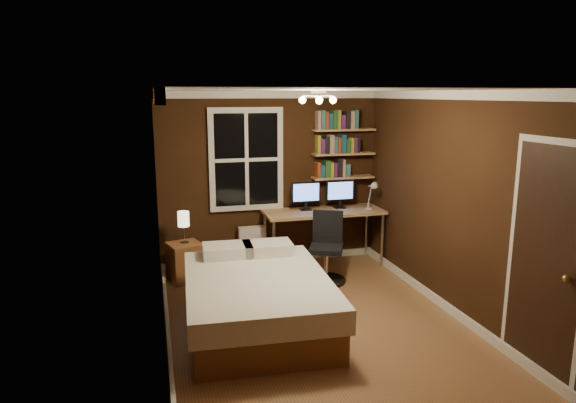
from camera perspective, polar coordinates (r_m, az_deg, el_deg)
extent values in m
plane|color=brown|center=(5.86, 2.77, -12.98)|extent=(4.20, 4.20, 0.00)
cube|color=black|center=(7.44, -2.02, 2.50)|extent=(3.20, 0.04, 2.50)
cube|color=black|center=(5.21, -14.14, -1.95)|extent=(0.04, 4.20, 2.50)
cube|color=black|center=(6.12, 17.32, -0.08)|extent=(0.04, 4.20, 2.50)
cube|color=white|center=(5.32, 3.05, 12.27)|extent=(3.20, 4.20, 0.02)
cube|color=silver|center=(7.30, -4.66, 4.66)|extent=(1.06, 0.06, 1.46)
sphere|color=gold|center=(4.75, 28.53, -7.55)|extent=(0.06, 0.06, 0.06)
cube|color=#9D754C|center=(7.64, 6.12, 2.69)|extent=(0.92, 0.22, 0.03)
cube|color=#9D754C|center=(7.59, 6.17, 5.29)|extent=(0.92, 0.22, 0.03)
cube|color=#9D754C|center=(7.56, 6.23, 7.93)|extent=(0.92, 0.22, 0.03)
cube|color=brown|center=(5.64, -3.39, -12.20)|extent=(1.51, 2.08, 0.32)
cube|color=white|center=(5.54, -3.42, -9.55)|extent=(1.60, 2.15, 0.24)
cube|color=silver|center=(6.18, -6.73, -5.42)|extent=(0.60, 0.43, 0.14)
cube|color=silver|center=(6.24, -2.30, -5.18)|extent=(0.60, 0.43, 0.14)
cube|color=brown|center=(7.06, -11.35, -6.58)|extent=(0.51, 0.51, 0.51)
cube|color=silver|center=(7.50, -4.01, -4.98)|extent=(0.39, 0.14, 0.58)
cube|color=#9D754C|center=(7.40, 3.96, -1.15)|extent=(1.72, 0.65, 0.04)
cylinder|color=beige|center=(7.03, -1.57, -5.29)|extent=(0.04, 0.04, 0.78)
cylinder|color=beige|center=(7.54, 10.41, -4.29)|extent=(0.04, 0.04, 0.78)
cylinder|color=beige|center=(7.56, -2.56, -4.06)|extent=(0.04, 0.04, 0.78)
cylinder|color=beige|center=(8.04, 8.70, -3.22)|extent=(0.04, 0.04, 0.78)
cylinder|color=black|center=(6.94, 4.22, -8.71)|extent=(0.52, 0.52, 0.05)
cylinder|color=silver|center=(6.87, 4.25, -7.03)|extent=(0.06, 0.06, 0.38)
cube|color=black|center=(6.80, 4.28, -5.25)|extent=(0.56, 0.56, 0.07)
cube|color=black|center=(6.91, 4.45, -2.79)|extent=(0.39, 0.21, 0.44)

